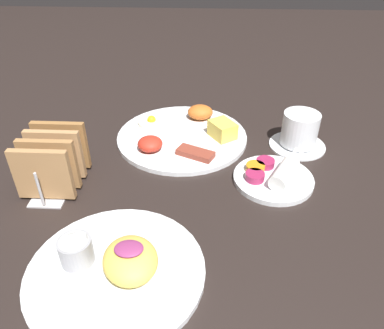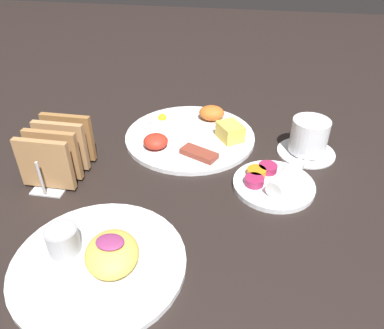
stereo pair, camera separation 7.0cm
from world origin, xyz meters
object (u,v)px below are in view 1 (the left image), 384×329
(plate_breakfast, at_px, (184,134))
(plate_condiments, at_px, (274,176))
(toast_rack, at_px, (53,161))
(plate_foreground, at_px, (116,266))
(coffee_cup, at_px, (299,132))

(plate_breakfast, bearing_deg, plate_condiments, -39.76)
(toast_rack, bearing_deg, plate_breakfast, 37.81)
(plate_condiments, relative_size, toast_rack, 1.02)
(plate_breakfast, relative_size, plate_foreground, 1.14)
(plate_foreground, relative_size, toast_rack, 1.71)
(coffee_cup, bearing_deg, plate_foreground, -131.51)
(plate_condiments, height_order, toast_rack, toast_rack)
(plate_condiments, xyz_separation_m, toast_rack, (-0.41, -0.03, 0.04))
(toast_rack, relative_size, coffee_cup, 1.23)
(plate_breakfast, height_order, plate_foreground, plate_foreground)
(plate_condiments, distance_m, toast_rack, 0.41)
(plate_breakfast, distance_m, plate_condiments, 0.23)
(plate_condiments, distance_m, coffee_cup, 0.15)
(plate_breakfast, height_order, toast_rack, toast_rack)
(plate_foreground, bearing_deg, plate_condiments, 42.65)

